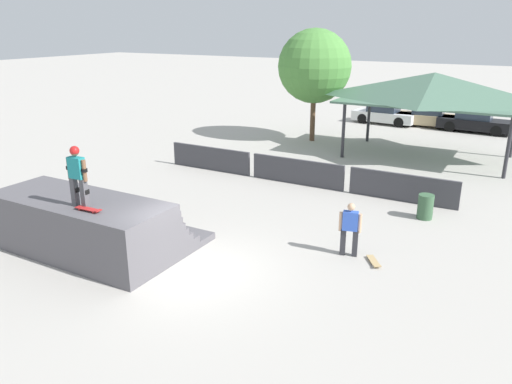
{
  "coord_description": "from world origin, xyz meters",
  "views": [
    {
      "loc": [
        7.43,
        -9.69,
        6.31
      ],
      "look_at": [
        -0.42,
        4.23,
        0.91
      ],
      "focal_mm": 35.0,
      "sensor_mm": 36.0,
      "label": 1
    }
  ],
  "objects_px": {
    "skater_on_deck": "(77,172)",
    "parked_car_black": "(475,122)",
    "trash_bin": "(425,207)",
    "parked_car_white": "(384,114)",
    "parked_car_tan": "(429,117)",
    "tree_beside_pavilion": "(315,66)",
    "skateboard_on_ground": "(374,261)",
    "bystander_walking": "(350,227)",
    "skateboard_on_deck": "(89,209)"
  },
  "relations": [
    {
      "from": "skater_on_deck",
      "to": "parked_car_black",
      "type": "bearing_deg",
      "value": 71.64
    },
    {
      "from": "trash_bin",
      "to": "parked_car_white",
      "type": "distance_m",
      "value": 17.39
    },
    {
      "from": "trash_bin",
      "to": "parked_car_tan",
      "type": "bearing_deg",
      "value": 100.84
    },
    {
      "from": "parked_car_tan",
      "to": "tree_beside_pavilion",
      "type": "bearing_deg",
      "value": -125.42
    },
    {
      "from": "skateboard_on_ground",
      "to": "parked_car_black",
      "type": "height_order",
      "value": "parked_car_black"
    },
    {
      "from": "parked_car_black",
      "to": "bystander_walking",
      "type": "bearing_deg",
      "value": -89.61
    },
    {
      "from": "skateboard_on_ground",
      "to": "trash_bin",
      "type": "bearing_deg",
      "value": 139.08
    },
    {
      "from": "skateboard_on_ground",
      "to": "parked_car_tan",
      "type": "distance_m",
      "value": 21.11
    },
    {
      "from": "skater_on_deck",
      "to": "skateboard_on_deck",
      "type": "xyz_separation_m",
      "value": [
        0.44,
        -0.13,
        -0.9
      ]
    },
    {
      "from": "skateboard_on_ground",
      "to": "bystander_walking",
      "type": "bearing_deg",
      "value": -135.1
    },
    {
      "from": "trash_bin",
      "to": "bystander_walking",
      "type": "bearing_deg",
      "value": -107.93
    },
    {
      "from": "parked_car_black",
      "to": "skateboard_on_ground",
      "type": "bearing_deg",
      "value": -87.36
    },
    {
      "from": "skateboard_on_deck",
      "to": "skateboard_on_ground",
      "type": "bearing_deg",
      "value": 29.6
    },
    {
      "from": "skater_on_deck",
      "to": "tree_beside_pavilion",
      "type": "xyz_separation_m",
      "value": [
        -0.66,
        17.23,
        1.5
      ]
    },
    {
      "from": "skateboard_on_ground",
      "to": "parked_car_black",
      "type": "bearing_deg",
      "value": 145.66
    },
    {
      "from": "bystander_walking",
      "to": "skater_on_deck",
      "type": "bearing_deg",
      "value": 19.35
    },
    {
      "from": "skater_on_deck",
      "to": "skateboard_on_ground",
      "type": "height_order",
      "value": "skater_on_deck"
    },
    {
      "from": "tree_beside_pavilion",
      "to": "trash_bin",
      "type": "xyz_separation_m",
      "value": [
        8.13,
        -9.19,
        -3.7
      ]
    },
    {
      "from": "parked_car_black",
      "to": "parked_car_tan",
      "type": "bearing_deg",
      "value": 174.92
    },
    {
      "from": "parked_car_white",
      "to": "parked_car_tan",
      "type": "height_order",
      "value": "same"
    },
    {
      "from": "bystander_walking",
      "to": "parked_car_white",
      "type": "relative_size",
      "value": 0.38
    },
    {
      "from": "bystander_walking",
      "to": "skateboard_on_ground",
      "type": "height_order",
      "value": "bystander_walking"
    },
    {
      "from": "skateboard_on_deck",
      "to": "parked_car_black",
      "type": "xyz_separation_m",
      "value": [
        6.61,
        24.53,
        -1.12
      ]
    },
    {
      "from": "bystander_walking",
      "to": "parked_car_tan",
      "type": "distance_m",
      "value": 20.86
    },
    {
      "from": "skater_on_deck",
      "to": "trash_bin",
      "type": "height_order",
      "value": "skater_on_deck"
    },
    {
      "from": "bystander_walking",
      "to": "parked_car_white",
      "type": "height_order",
      "value": "bystander_walking"
    },
    {
      "from": "tree_beside_pavilion",
      "to": "parked_car_tan",
      "type": "bearing_deg",
      "value": 56.94
    },
    {
      "from": "skateboard_on_ground",
      "to": "tree_beside_pavilion",
      "type": "relative_size",
      "value": 0.12
    },
    {
      "from": "bystander_walking",
      "to": "tree_beside_pavilion",
      "type": "distance_m",
      "value": 15.22
    },
    {
      "from": "skateboard_on_ground",
      "to": "parked_car_tan",
      "type": "relative_size",
      "value": 0.18
    },
    {
      "from": "tree_beside_pavilion",
      "to": "parked_car_white",
      "type": "distance_m",
      "value": 8.22
    },
    {
      "from": "tree_beside_pavilion",
      "to": "trash_bin",
      "type": "bearing_deg",
      "value": -48.51
    },
    {
      "from": "trash_bin",
      "to": "parked_car_white",
      "type": "relative_size",
      "value": 0.2
    },
    {
      "from": "parked_car_tan",
      "to": "skateboard_on_deck",
      "type": "bearing_deg",
      "value": -101.07
    },
    {
      "from": "tree_beside_pavilion",
      "to": "parked_car_tan",
      "type": "height_order",
      "value": "tree_beside_pavilion"
    },
    {
      "from": "skateboard_on_ground",
      "to": "trash_bin",
      "type": "distance_m",
      "value": 4.22
    },
    {
      "from": "bystander_walking",
      "to": "skateboard_on_ground",
      "type": "relative_size",
      "value": 2.12
    },
    {
      "from": "skater_on_deck",
      "to": "parked_car_white",
      "type": "height_order",
      "value": "skater_on_deck"
    },
    {
      "from": "skateboard_on_deck",
      "to": "skateboard_on_ground",
      "type": "relative_size",
      "value": 1.07
    },
    {
      "from": "bystander_walking",
      "to": "skateboard_on_ground",
      "type": "distance_m",
      "value": 1.16
    },
    {
      "from": "skateboard_on_ground",
      "to": "parked_car_white",
      "type": "height_order",
      "value": "parked_car_white"
    },
    {
      "from": "trash_bin",
      "to": "parked_car_white",
      "type": "bearing_deg",
      "value": 110.22
    },
    {
      "from": "parked_car_tan",
      "to": "parked_car_white",
      "type": "bearing_deg",
      "value": -173.46
    },
    {
      "from": "skateboard_on_ground",
      "to": "trash_bin",
      "type": "xyz_separation_m",
      "value": [
        0.5,
        4.17,
        0.37
      ]
    },
    {
      "from": "bystander_walking",
      "to": "tree_beside_pavilion",
      "type": "height_order",
      "value": "tree_beside_pavilion"
    },
    {
      "from": "bystander_walking",
      "to": "trash_bin",
      "type": "xyz_separation_m",
      "value": [
        1.3,
        4.02,
        -0.46
      ]
    },
    {
      "from": "trash_bin",
      "to": "parked_car_tan",
      "type": "relative_size",
      "value": 0.21
    },
    {
      "from": "parked_car_tan",
      "to": "skater_on_deck",
      "type": "bearing_deg",
      "value": -102.11
    },
    {
      "from": "skater_on_deck",
      "to": "bystander_walking",
      "type": "distance_m",
      "value": 7.57
    },
    {
      "from": "trash_bin",
      "to": "parked_car_tan",
      "type": "distance_m",
      "value": 17.06
    }
  ]
}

